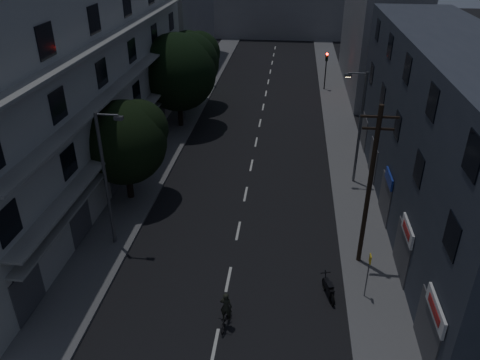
% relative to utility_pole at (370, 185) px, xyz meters
% --- Properties ---
extents(ground, '(160.00, 160.00, 0.00)m').
position_rel_utility_pole_xyz_m(ground, '(-6.97, 16.26, -4.87)').
color(ground, black).
rests_on(ground, ground).
extents(sidewalk_left, '(3.00, 90.00, 0.15)m').
position_rel_utility_pole_xyz_m(sidewalk_left, '(-14.47, 16.26, -4.79)').
color(sidewalk_left, '#565659').
rests_on(sidewalk_left, ground).
extents(sidewalk_right, '(3.00, 90.00, 0.15)m').
position_rel_utility_pole_xyz_m(sidewalk_right, '(0.53, 16.26, -4.79)').
color(sidewalk_right, '#565659').
rests_on(sidewalk_right, ground).
extents(lane_markings, '(0.15, 60.50, 0.01)m').
position_rel_utility_pole_xyz_m(lane_markings, '(-6.97, 22.51, -4.86)').
color(lane_markings, beige).
rests_on(lane_markings, ground).
extents(building_left, '(7.00, 36.00, 14.00)m').
position_rel_utility_pole_xyz_m(building_left, '(-18.95, 9.26, 2.13)').
color(building_left, '#ACABA7').
rests_on(building_left, ground).
extents(building_right, '(6.19, 28.00, 11.00)m').
position_rel_utility_pole_xyz_m(building_right, '(5.02, 5.26, 0.63)').
color(building_right, '#2E333F').
rests_on(building_right, ground).
extents(building_far_left, '(6.00, 20.00, 16.00)m').
position_rel_utility_pole_xyz_m(building_far_left, '(-18.97, 39.26, 3.13)').
color(building_far_left, slate).
rests_on(building_far_left, ground).
extents(building_far_right, '(6.00, 20.00, 13.00)m').
position_rel_utility_pole_xyz_m(building_far_right, '(5.03, 33.26, 1.63)').
color(building_far_right, slate).
rests_on(building_far_right, ground).
extents(building_far_end, '(24.00, 8.00, 10.00)m').
position_rel_utility_pole_xyz_m(building_far_end, '(-6.97, 61.26, 0.13)').
color(building_far_end, slate).
rests_on(building_far_end, ground).
extents(tree_near, '(5.50, 5.50, 6.78)m').
position_rel_utility_pole_xyz_m(tree_near, '(-14.65, 5.36, -0.48)').
color(tree_near, black).
rests_on(tree_near, sidewalk_left).
extents(tree_mid, '(6.81, 6.81, 8.38)m').
position_rel_utility_pole_xyz_m(tree_mid, '(-14.14, 18.60, 0.52)').
color(tree_mid, black).
rests_on(tree_mid, sidewalk_left).
extents(tree_far, '(6.03, 6.03, 7.46)m').
position_rel_utility_pole_xyz_m(tree_far, '(-14.36, 24.27, -0.04)').
color(tree_far, black).
rests_on(tree_far, sidewalk_left).
extents(traffic_signal_far_right, '(0.28, 0.37, 4.10)m').
position_rel_utility_pole_xyz_m(traffic_signal_far_right, '(-0.47, 31.12, -1.77)').
color(traffic_signal_far_right, black).
rests_on(traffic_signal_far_right, sidewalk_right).
extents(traffic_signal_far_left, '(0.28, 0.37, 4.10)m').
position_rel_utility_pole_xyz_m(traffic_signal_far_left, '(-13.61, 31.38, -1.77)').
color(traffic_signal_far_left, black).
rests_on(traffic_signal_far_left, sidewalk_left).
extents(street_lamp_left_near, '(1.51, 0.25, 8.00)m').
position_rel_utility_pole_xyz_m(street_lamp_left_near, '(-13.87, 0.13, -0.27)').
color(street_lamp_left_near, '#55575C').
rests_on(street_lamp_left_near, sidewalk_left).
extents(street_lamp_right, '(1.51, 0.25, 8.00)m').
position_rel_utility_pole_xyz_m(street_lamp_right, '(0.51, 9.28, -0.27)').
color(street_lamp_right, '#525559').
rests_on(street_lamp_right, sidewalk_right).
extents(street_lamp_left_far, '(1.51, 0.25, 8.00)m').
position_rel_utility_pole_xyz_m(street_lamp_left_far, '(-14.11, 20.19, -0.27)').
color(street_lamp_left_far, slate).
rests_on(street_lamp_left_far, sidewalk_left).
extents(utility_pole, '(1.80, 0.24, 9.00)m').
position_rel_utility_pole_xyz_m(utility_pole, '(0.00, 0.00, 0.00)').
color(utility_pole, black).
rests_on(utility_pole, sidewalk_right).
extents(bus_stop_sign, '(0.06, 0.35, 2.52)m').
position_rel_utility_pole_xyz_m(bus_stop_sign, '(-0.03, -2.90, -2.98)').
color(bus_stop_sign, '#595B60').
rests_on(bus_stop_sign, sidewalk_right).
extents(motorcycle, '(0.70, 1.78, 1.16)m').
position_rel_utility_pole_xyz_m(motorcycle, '(-1.82, -2.95, -4.41)').
color(motorcycle, black).
rests_on(motorcycle, ground).
extents(cyclist, '(0.74, 1.60, 1.95)m').
position_rel_utility_pole_xyz_m(cyclist, '(-6.63, -5.48, -4.21)').
color(cyclist, black).
rests_on(cyclist, ground).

